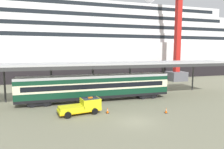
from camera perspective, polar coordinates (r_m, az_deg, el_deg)
ground_plane at (r=22.22m, az=7.09°, el=-13.67°), size 400.00×400.00×0.00m
cruise_ship at (r=65.10m, az=-25.98°, el=8.23°), size 155.37×28.57×32.18m
platform_canopy at (r=30.32m, az=-4.79°, el=2.99°), size 47.78×6.07×6.01m
train_carriage at (r=30.32m, az=-4.55°, el=-3.56°), size 23.47×2.81×4.11m
service_truck at (r=24.72m, az=-8.49°, el=-9.15°), size 5.46×2.89×2.02m
traffic_cone_near at (r=24.71m, az=-1.33°, el=-10.60°), size 0.36×0.36×0.74m
traffic_cone_mid at (r=25.70m, az=15.75°, el=-10.20°), size 0.36×0.36×0.71m
dockside_crane at (r=55.72m, az=19.51°, el=18.43°), size 10.74×4.40×61.84m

